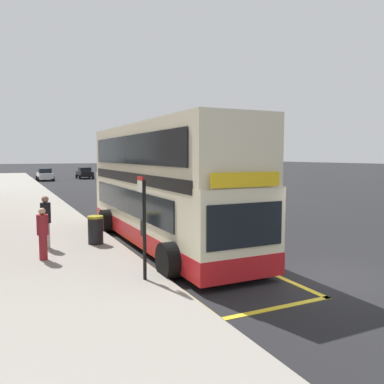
{
  "coord_description": "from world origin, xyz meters",
  "views": [
    {
      "loc": [
        -7.73,
        -7.83,
        3.3
      ],
      "look_at": [
        -1.48,
        5.17,
        1.96
      ],
      "focal_mm": 36.84,
      "sensor_mm": 36.0,
      "label": 1
    }
  ],
  "objects_px": {
    "pedestrian_further_back": "(46,220)",
    "litter_bin": "(96,230)",
    "parked_car_silver_kerbside": "(45,175)",
    "parked_car_black_distant": "(85,173)",
    "double_decker_bus": "(162,189)",
    "pedestrian_waiting_near_sign": "(43,232)",
    "bus_stop_sign": "(143,219)",
    "parked_car_maroon_behind": "(138,180)"
  },
  "relations": [
    {
      "from": "parked_car_silver_kerbside",
      "to": "pedestrian_further_back",
      "type": "distance_m",
      "value": 40.93
    },
    {
      "from": "parked_car_silver_kerbside",
      "to": "bus_stop_sign",
      "type": "bearing_deg",
      "value": -91.66
    },
    {
      "from": "double_decker_bus",
      "to": "parked_car_maroon_behind",
      "type": "height_order",
      "value": "double_decker_bus"
    },
    {
      "from": "parked_car_maroon_behind",
      "to": "parked_car_silver_kerbside",
      "type": "height_order",
      "value": "same"
    },
    {
      "from": "parked_car_maroon_behind",
      "to": "pedestrian_further_back",
      "type": "height_order",
      "value": "pedestrian_further_back"
    },
    {
      "from": "double_decker_bus",
      "to": "pedestrian_further_back",
      "type": "bearing_deg",
      "value": 171.76
    },
    {
      "from": "parked_car_silver_kerbside",
      "to": "pedestrian_waiting_near_sign",
      "type": "relative_size",
      "value": 2.64
    },
    {
      "from": "parked_car_silver_kerbside",
      "to": "litter_bin",
      "type": "bearing_deg",
      "value": -92.28
    },
    {
      "from": "parked_car_silver_kerbside",
      "to": "parked_car_black_distant",
      "type": "xyz_separation_m",
      "value": [
        5.59,
        2.49,
        0.0
      ]
    },
    {
      "from": "parked_car_silver_kerbside",
      "to": "litter_bin",
      "type": "distance_m",
      "value": 40.88
    },
    {
      "from": "bus_stop_sign",
      "to": "parked_car_black_distant",
      "type": "height_order",
      "value": "bus_stop_sign"
    },
    {
      "from": "double_decker_bus",
      "to": "parked_car_black_distant",
      "type": "bearing_deg",
      "value": 83.14
    },
    {
      "from": "parked_car_maroon_behind",
      "to": "parked_car_black_distant",
      "type": "bearing_deg",
      "value": -85.19
    },
    {
      "from": "parked_car_black_distant",
      "to": "litter_bin",
      "type": "height_order",
      "value": "parked_car_black_distant"
    },
    {
      "from": "bus_stop_sign",
      "to": "pedestrian_further_back",
      "type": "height_order",
      "value": "bus_stop_sign"
    },
    {
      "from": "litter_bin",
      "to": "pedestrian_further_back",
      "type": "bearing_deg",
      "value": 177.78
    },
    {
      "from": "double_decker_bus",
      "to": "parked_car_silver_kerbside",
      "type": "xyz_separation_m",
      "value": [
        -0.31,
        41.34,
        -1.26
      ]
    },
    {
      "from": "pedestrian_further_back",
      "to": "litter_bin",
      "type": "relative_size",
      "value": 1.79
    },
    {
      "from": "double_decker_bus",
      "to": "pedestrian_waiting_near_sign",
      "type": "height_order",
      "value": "double_decker_bus"
    },
    {
      "from": "double_decker_bus",
      "to": "bus_stop_sign",
      "type": "height_order",
      "value": "double_decker_bus"
    },
    {
      "from": "double_decker_bus",
      "to": "bus_stop_sign",
      "type": "xyz_separation_m",
      "value": [
        -2.1,
        -4.06,
        -0.37
      ]
    },
    {
      "from": "double_decker_bus",
      "to": "litter_bin",
      "type": "bearing_deg",
      "value": 167.63
    },
    {
      "from": "parked_car_black_distant",
      "to": "litter_bin",
      "type": "distance_m",
      "value": 43.99
    },
    {
      "from": "bus_stop_sign",
      "to": "parked_car_silver_kerbside",
      "type": "xyz_separation_m",
      "value": [
        1.79,
        45.4,
        -0.89
      ]
    },
    {
      "from": "double_decker_bus",
      "to": "bus_stop_sign",
      "type": "relative_size",
      "value": 4.24
    },
    {
      "from": "pedestrian_waiting_near_sign",
      "to": "pedestrian_further_back",
      "type": "height_order",
      "value": "pedestrian_further_back"
    },
    {
      "from": "parked_car_maroon_behind",
      "to": "parked_car_black_distant",
      "type": "relative_size",
      "value": 1.0
    },
    {
      "from": "parked_car_silver_kerbside",
      "to": "pedestrian_further_back",
      "type": "xyz_separation_m",
      "value": [
        -3.71,
        -40.76,
        0.32
      ]
    },
    {
      "from": "pedestrian_waiting_near_sign",
      "to": "pedestrian_further_back",
      "type": "relative_size",
      "value": 0.89
    },
    {
      "from": "litter_bin",
      "to": "double_decker_bus",
      "type": "bearing_deg",
      "value": -12.37
    },
    {
      "from": "parked_car_black_distant",
      "to": "pedestrian_waiting_near_sign",
      "type": "relative_size",
      "value": 2.64
    },
    {
      "from": "litter_bin",
      "to": "parked_car_maroon_behind",
      "type": "bearing_deg",
      "value": 68.92
    },
    {
      "from": "pedestrian_waiting_near_sign",
      "to": "litter_bin",
      "type": "height_order",
      "value": "pedestrian_waiting_near_sign"
    },
    {
      "from": "bus_stop_sign",
      "to": "parked_car_maroon_behind",
      "type": "height_order",
      "value": "bus_stop_sign"
    },
    {
      "from": "parked_car_maroon_behind",
      "to": "pedestrian_waiting_near_sign",
      "type": "height_order",
      "value": "pedestrian_waiting_near_sign"
    },
    {
      "from": "parked_car_silver_kerbside",
      "to": "parked_car_black_distant",
      "type": "height_order",
      "value": "same"
    },
    {
      "from": "double_decker_bus",
      "to": "pedestrian_waiting_near_sign",
      "type": "bearing_deg",
      "value": -166.89
    },
    {
      "from": "litter_bin",
      "to": "bus_stop_sign",
      "type": "bearing_deg",
      "value": -86.74
    },
    {
      "from": "bus_stop_sign",
      "to": "parked_car_black_distant",
      "type": "distance_m",
      "value": 48.47
    },
    {
      "from": "parked_car_maroon_behind",
      "to": "litter_bin",
      "type": "relative_size",
      "value": 4.18
    },
    {
      "from": "pedestrian_waiting_near_sign",
      "to": "bus_stop_sign",
      "type": "bearing_deg",
      "value": -54.85
    },
    {
      "from": "pedestrian_waiting_near_sign",
      "to": "litter_bin",
      "type": "xyz_separation_m",
      "value": [
        1.9,
        1.51,
        -0.35
      ]
    }
  ]
}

